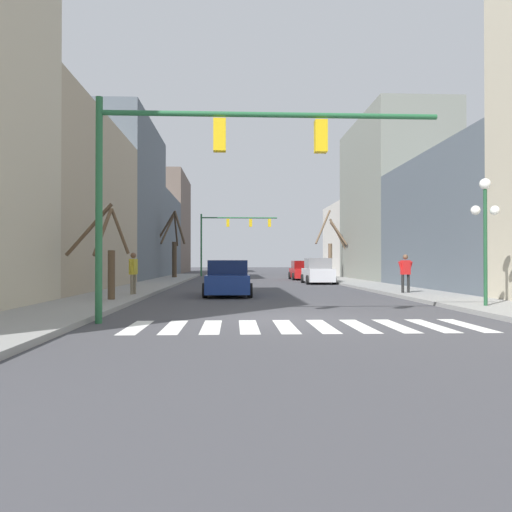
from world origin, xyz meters
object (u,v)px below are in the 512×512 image
street_tree_left_near (106,254)px  street_tree_right_near (174,245)px  street_tree_left_mid (332,247)px  car_parked_right_far (228,279)px  pedestrian_waiting_at_curb (133,270)px  car_at_intersection (302,271)px  traffic_signal_far (229,229)px  street_lamp_right_corner (485,215)px  car_parked_right_mid (318,272)px  traffic_signal_near (208,156)px  pedestrian_crossing_street (405,270)px

street_tree_left_near → street_tree_right_near: (-0.65, 26.47, 1.17)m
street_tree_left_near → street_tree_left_mid: size_ratio=0.61×
car_parked_right_far → pedestrian_waiting_at_curb: bearing=-73.7°
car_at_intersection → street_tree_left_near: size_ratio=1.20×
traffic_signal_far → street_tree_left_near: 35.25m
traffic_signal_far → street_tree_left_near: size_ratio=2.27×
street_tree_left_near → street_tree_left_mid: 28.41m
traffic_signal_far → street_lamp_right_corner: bearing=-77.2°
street_lamp_right_corner → car_parked_right_mid: 19.59m
traffic_signal_near → car_at_intersection: size_ratio=2.03×
car_parked_right_mid → car_at_intersection: (-0.02, 7.77, -0.07)m
street_lamp_right_corner → pedestrian_waiting_at_curb: 14.11m
pedestrian_crossing_street → street_tree_right_near: street_tree_right_near is taller
street_lamp_right_corner → car_parked_right_mid: (-2.17, 19.34, -2.25)m
traffic_signal_near → car_parked_right_mid: 23.47m
pedestrian_crossing_street → street_tree_right_near: bearing=105.9°
car_parked_right_mid → car_parked_right_far: 13.47m
traffic_signal_far → pedestrian_waiting_at_curb: traffic_signal_far is taller
car_parked_right_mid → street_tree_left_near: size_ratio=1.14×
car_at_intersection → pedestrian_waiting_at_curb: pedestrian_waiting_at_curb is taller
car_parked_right_mid → pedestrian_waiting_at_curb: bearing=141.7°
traffic_signal_near → car_parked_right_far: traffic_signal_near is taller
traffic_signal_near → pedestrian_crossing_street: 13.23m
traffic_signal_far → pedestrian_crossing_street: size_ratio=4.70×
traffic_signal_far → car_parked_right_mid: traffic_signal_far is taller
traffic_signal_near → street_tree_left_mid: 32.40m
car_parked_right_far → street_tree_right_near: size_ratio=0.80×
car_parked_right_far → car_at_intersection: car_at_intersection is taller
traffic_signal_near → pedestrian_crossing_street: traffic_signal_near is taller
street_tree_left_mid → pedestrian_waiting_at_curb: bearing=-121.0°
car_parked_right_far → pedestrian_crossing_street: (8.14, -0.70, 0.42)m
street_lamp_right_corner → traffic_signal_far: bearing=102.8°
car_parked_right_far → street_tree_left_mid: size_ratio=0.81×
street_lamp_right_corner → car_parked_right_mid: street_lamp_right_corner is taller
car_parked_right_far → pedestrian_crossing_street: bearing=85.1°
pedestrian_crossing_street → street_tree_right_near: (-13.30, 22.88, 1.83)m
traffic_signal_far → street_lamp_right_corner: 38.95m
street_tree_left_mid → street_tree_right_near: (-14.17, 1.51, 0.14)m
car_parked_right_far → street_tree_left_near: (-4.50, -4.30, 1.09)m
traffic_signal_far → pedestrian_waiting_at_curb: (-3.96, -31.74, -3.80)m
traffic_signal_near → pedestrian_waiting_at_curb: size_ratio=4.89×
traffic_signal_near → traffic_signal_far: traffic_signal_far is taller
traffic_signal_far → car_parked_right_far: (0.16, -30.54, -4.26)m
car_parked_right_far → street_tree_right_near: bearing=-166.9°
traffic_signal_far → street_tree_left_mid: (9.17, -9.87, -2.14)m
pedestrian_crossing_street → pedestrian_waiting_at_curb: (-12.26, -0.50, 0.04)m
traffic_signal_far → car_parked_right_far: bearing=-89.7°
street_lamp_right_corner → car_parked_right_mid: size_ratio=1.00×
street_tree_left_near → pedestrian_crossing_street: bearing=15.9°
traffic_signal_far → car_parked_right_far: size_ratio=1.69×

